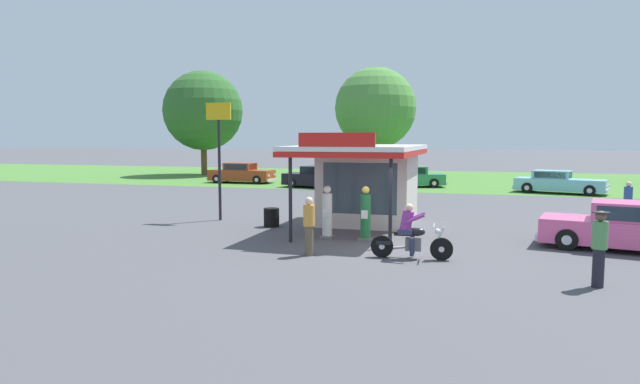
{
  "coord_description": "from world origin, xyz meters",
  "views": [
    {
      "loc": [
        2.86,
        -16.64,
        3.41
      ],
      "look_at": [
        -3.0,
        3.03,
        1.4
      ],
      "focal_mm": 30.73,
      "sensor_mm": 36.0,
      "label": 1
    }
  ],
  "objects_px": {
    "parked_car_back_row_centre": "(408,177)",
    "spare_tire_stack": "(271,217)",
    "motorcycle_with_rider": "(410,236)",
    "bystander_leaning_by_kiosk": "(599,246)",
    "parked_car_back_row_far_right": "(559,183)",
    "bystander_chatting_near_pumps": "(309,225)",
    "gas_pump_nearside": "(327,215)",
    "parked_car_back_row_far_left": "(241,174)",
    "roadside_pole_sign": "(219,141)",
    "gas_pump_offside": "(366,216)",
    "bystander_strolling_foreground": "(628,199)",
    "parked_car_back_row_centre_right": "(321,178)",
    "featured_classic_sedan": "(632,229)"
  },
  "relations": [
    {
      "from": "gas_pump_offside",
      "to": "parked_car_back_row_far_left",
      "type": "height_order",
      "value": "gas_pump_offside"
    },
    {
      "from": "motorcycle_with_rider",
      "to": "bystander_leaning_by_kiosk",
      "type": "height_order",
      "value": "bystander_leaning_by_kiosk"
    },
    {
      "from": "gas_pump_offside",
      "to": "roadside_pole_sign",
      "type": "distance_m",
      "value": 7.76
    },
    {
      "from": "parked_car_back_row_centre_right",
      "to": "featured_classic_sedan",
      "type": "bearing_deg",
      "value": -49.65
    },
    {
      "from": "parked_car_back_row_far_left",
      "to": "bystander_leaning_by_kiosk",
      "type": "bearing_deg",
      "value": -50.72
    },
    {
      "from": "parked_car_back_row_far_right",
      "to": "bystander_leaning_by_kiosk",
      "type": "height_order",
      "value": "bystander_leaning_by_kiosk"
    },
    {
      "from": "parked_car_back_row_far_left",
      "to": "bystander_strolling_foreground",
      "type": "height_order",
      "value": "bystander_strolling_foreground"
    },
    {
      "from": "bystander_leaning_by_kiosk",
      "to": "bystander_chatting_near_pumps",
      "type": "height_order",
      "value": "bystander_leaning_by_kiosk"
    },
    {
      "from": "bystander_strolling_foreground",
      "to": "spare_tire_stack",
      "type": "distance_m",
      "value": 15.07
    },
    {
      "from": "bystander_leaning_by_kiosk",
      "to": "spare_tire_stack",
      "type": "bearing_deg",
      "value": 150.18
    },
    {
      "from": "bystander_leaning_by_kiosk",
      "to": "parked_car_back_row_far_left",
      "type": "bearing_deg",
      "value": 129.28
    },
    {
      "from": "parked_car_back_row_far_left",
      "to": "roadside_pole_sign",
      "type": "bearing_deg",
      "value": -67.86
    },
    {
      "from": "gas_pump_nearside",
      "to": "parked_car_back_row_centre",
      "type": "relative_size",
      "value": 0.33
    },
    {
      "from": "bystander_leaning_by_kiosk",
      "to": "roadside_pole_sign",
      "type": "bearing_deg",
      "value": 152.04
    },
    {
      "from": "gas_pump_nearside",
      "to": "featured_classic_sedan",
      "type": "distance_m",
      "value": 9.47
    },
    {
      "from": "parked_car_back_row_centre",
      "to": "roadside_pole_sign",
      "type": "xyz_separation_m",
      "value": [
        -5.43,
        -18.14,
        2.65
      ]
    },
    {
      "from": "parked_car_back_row_far_right",
      "to": "parked_car_back_row_centre",
      "type": "distance_m",
      "value": 9.83
    },
    {
      "from": "roadside_pole_sign",
      "to": "gas_pump_nearside",
      "type": "bearing_deg",
      "value": -27.2
    },
    {
      "from": "parked_car_back_row_centre",
      "to": "parked_car_back_row_centre_right",
      "type": "relative_size",
      "value": 0.96
    },
    {
      "from": "featured_classic_sedan",
      "to": "bystander_strolling_foreground",
      "type": "relative_size",
      "value": 3.49
    },
    {
      "from": "gas_pump_offside",
      "to": "bystander_strolling_foreground",
      "type": "bearing_deg",
      "value": 39.6
    },
    {
      "from": "parked_car_back_row_far_left",
      "to": "spare_tire_stack",
      "type": "distance_m",
      "value": 21.53
    },
    {
      "from": "parked_car_back_row_centre_right",
      "to": "roadside_pole_sign",
      "type": "xyz_separation_m",
      "value": [
        0.2,
        -15.63,
        2.64
      ]
    },
    {
      "from": "gas_pump_offside",
      "to": "motorcycle_with_rider",
      "type": "relative_size",
      "value": 0.79
    },
    {
      "from": "gas_pump_offside",
      "to": "bystander_leaning_by_kiosk",
      "type": "height_order",
      "value": "gas_pump_offside"
    },
    {
      "from": "gas_pump_nearside",
      "to": "bystander_chatting_near_pumps",
      "type": "distance_m",
      "value": 2.79
    },
    {
      "from": "parked_car_back_row_centre",
      "to": "bystander_chatting_near_pumps",
      "type": "relative_size",
      "value": 3.24
    },
    {
      "from": "bystander_leaning_by_kiosk",
      "to": "spare_tire_stack",
      "type": "height_order",
      "value": "bystander_leaning_by_kiosk"
    },
    {
      "from": "gas_pump_offside",
      "to": "parked_car_back_row_far_left",
      "type": "distance_m",
      "value": 25.2
    },
    {
      "from": "roadside_pole_sign",
      "to": "spare_tire_stack",
      "type": "distance_m",
      "value": 4.13
    },
    {
      "from": "gas_pump_offside",
      "to": "spare_tire_stack",
      "type": "height_order",
      "value": "gas_pump_offside"
    },
    {
      "from": "parked_car_back_row_far_left",
      "to": "bystander_leaning_by_kiosk",
      "type": "distance_m",
      "value": 32.32
    },
    {
      "from": "parked_car_back_row_centre_right",
      "to": "bystander_strolling_foreground",
      "type": "height_order",
      "value": "bystander_strolling_foreground"
    },
    {
      "from": "bystander_chatting_near_pumps",
      "to": "gas_pump_nearside",
      "type": "bearing_deg",
      "value": 94.86
    },
    {
      "from": "parked_car_back_row_centre",
      "to": "spare_tire_stack",
      "type": "height_order",
      "value": "parked_car_back_row_centre"
    },
    {
      "from": "featured_classic_sedan",
      "to": "spare_tire_stack",
      "type": "relative_size",
      "value": 7.78
    },
    {
      "from": "gas_pump_offside",
      "to": "motorcycle_with_rider",
      "type": "distance_m",
      "value": 2.98
    },
    {
      "from": "gas_pump_offside",
      "to": "parked_car_back_row_far_left",
      "type": "bearing_deg",
      "value": 124.13
    },
    {
      "from": "parked_car_back_row_centre",
      "to": "roadside_pole_sign",
      "type": "distance_m",
      "value": 19.12
    },
    {
      "from": "parked_car_back_row_centre",
      "to": "bystander_chatting_near_pumps",
      "type": "bearing_deg",
      "value": -89.35
    },
    {
      "from": "gas_pump_nearside",
      "to": "parked_car_back_row_centre_right",
      "type": "xyz_separation_m",
      "value": [
        -5.66,
        18.43,
        -0.15
      ]
    },
    {
      "from": "featured_classic_sedan",
      "to": "roadside_pole_sign",
      "type": "relative_size",
      "value": 1.15
    },
    {
      "from": "parked_car_back_row_centre",
      "to": "parked_car_back_row_centre_right",
      "type": "bearing_deg",
      "value": -155.96
    },
    {
      "from": "gas_pump_nearside",
      "to": "parked_car_back_row_centre_right",
      "type": "bearing_deg",
      "value": 107.08
    },
    {
      "from": "bystander_strolling_foreground",
      "to": "roadside_pole_sign",
      "type": "bearing_deg",
      "value": -162.53
    },
    {
      "from": "gas_pump_nearside",
      "to": "spare_tire_stack",
      "type": "xyz_separation_m",
      "value": [
        -2.76,
        1.82,
        -0.47
      ]
    },
    {
      "from": "parked_car_back_row_far_right",
      "to": "parked_car_back_row_centre",
      "type": "bearing_deg",
      "value": 168.72
    },
    {
      "from": "bystander_strolling_foreground",
      "to": "roadside_pole_sign",
      "type": "height_order",
      "value": "roadside_pole_sign"
    },
    {
      "from": "motorcycle_with_rider",
      "to": "parked_car_back_row_far_left",
      "type": "xyz_separation_m",
      "value": [
        -15.93,
        23.24,
        0.06
      ]
    },
    {
      "from": "gas_pump_offside",
      "to": "spare_tire_stack",
      "type": "bearing_deg",
      "value": 156.08
    }
  ]
}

